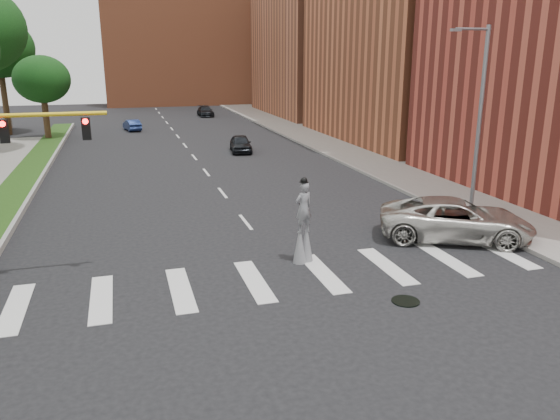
{
  "coord_description": "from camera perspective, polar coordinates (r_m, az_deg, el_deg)",
  "views": [
    {
      "loc": [
        -5.42,
        -16.31,
        7.64
      ],
      "look_at": [
        0.48,
        3.81,
        1.7
      ],
      "focal_mm": 35.0,
      "sensor_mm": 36.0,
      "label": 1
    }
  ],
  "objects": [
    {
      "name": "median_curb",
      "position": [
        37.42,
        -23.74,
        2.9
      ],
      "size": [
        0.2,
        60.0,
        0.28
      ],
      "primitive_type": "cube",
      "color": "gray",
      "rests_on": "ground"
    },
    {
      "name": "car_near",
      "position": [
        45.24,
        -4.14,
        6.93
      ],
      "size": [
        2.11,
        4.21,
        1.38
      ],
      "primitive_type": "imported",
      "rotation": [
        0.0,
        0.0,
        -0.12
      ],
      "color": "black",
      "rests_on": "ground"
    },
    {
      "name": "suv_crossing",
      "position": [
        24.53,
        17.92,
        -0.95
      ],
      "size": [
        7.05,
        5.44,
        1.78
      ],
      "primitive_type": "imported",
      "rotation": [
        0.0,
        0.0,
        1.12
      ],
      "color": "#B9B6AF",
      "rests_on": "ground"
    },
    {
      "name": "building_mid",
      "position": [
        54.0,
        15.16,
        19.93
      ],
      "size": [
        16.0,
        22.0,
        24.0
      ],
      "primitive_type": "cube",
      "color": "#AE5936",
      "rests_on": "ground"
    },
    {
      "name": "building_far",
      "position": [
        75.51,
        5.19,
        17.54
      ],
      "size": [
        16.0,
        22.0,
        20.0
      ],
      "primitive_type": "cube",
      "color": "#AD5E40",
      "rests_on": "ground"
    },
    {
      "name": "car_mid",
      "position": [
        60.38,
        -15.21,
        8.56
      ],
      "size": [
        1.94,
        3.76,
        1.18
      ],
      "primitive_type": "imported",
      "rotation": [
        0.0,
        0.0,
        3.34
      ],
      "color": "navy",
      "rests_on": "ground"
    },
    {
      "name": "grass_median",
      "position": [
        37.58,
        -25.32,
        2.74
      ],
      "size": [
        2.0,
        60.0,
        0.25
      ],
      "primitive_type": "cube",
      "color": "#1D3E11",
      "rests_on": "ground"
    },
    {
      "name": "manhole",
      "position": [
        18.27,
        12.99,
        -9.26
      ],
      "size": [
        0.9,
        0.9,
        0.04
      ],
      "primitive_type": "cylinder",
      "color": "black",
      "rests_on": "ground"
    },
    {
      "name": "ground_plane",
      "position": [
        18.81,
        1.88,
        -8.15
      ],
      "size": [
        160.0,
        160.0,
        0.0
      ],
      "primitive_type": "plane",
      "color": "black",
      "rests_on": "ground"
    },
    {
      "name": "sidewalk_right",
      "position": [
        45.66,
        7.04,
        6.18
      ],
      "size": [
        5.0,
        90.0,
        0.18
      ],
      "primitive_type": "cube",
      "color": "gray",
      "rests_on": "ground"
    },
    {
      "name": "building_backdrop",
      "position": [
        95.01,
        -9.85,
        16.41
      ],
      "size": [
        26.0,
        14.0,
        18.0
      ],
      "primitive_type": "cube",
      "color": "#AE5936",
      "rests_on": "ground"
    },
    {
      "name": "streetlight",
      "position": [
        27.78,
        20.0,
        9.21
      ],
      "size": [
        2.05,
        0.2,
        9.0
      ],
      "color": "slate",
      "rests_on": "ground"
    },
    {
      "name": "tree_6",
      "position": [
        55.54,
        -23.63,
        12.37
      ],
      "size": [
        5.05,
        5.05,
        7.73
      ],
      "color": "#372516",
      "rests_on": "ground"
    },
    {
      "name": "stilt_performer",
      "position": [
        20.65,
        2.45,
        -1.79
      ],
      "size": [
        0.83,
        0.67,
        3.33
      ],
      "rotation": [
        0.0,
        0.0,
        3.46
      ],
      "color": "#372516",
      "rests_on": "ground"
    },
    {
      "name": "car_far",
      "position": [
        73.18,
        -7.81,
        10.18
      ],
      "size": [
        1.81,
        4.41,
        1.28
      ],
      "primitive_type": "imported",
      "rotation": [
        0.0,
        0.0,
        0.01
      ],
      "color": "black",
      "rests_on": "ground"
    }
  ]
}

